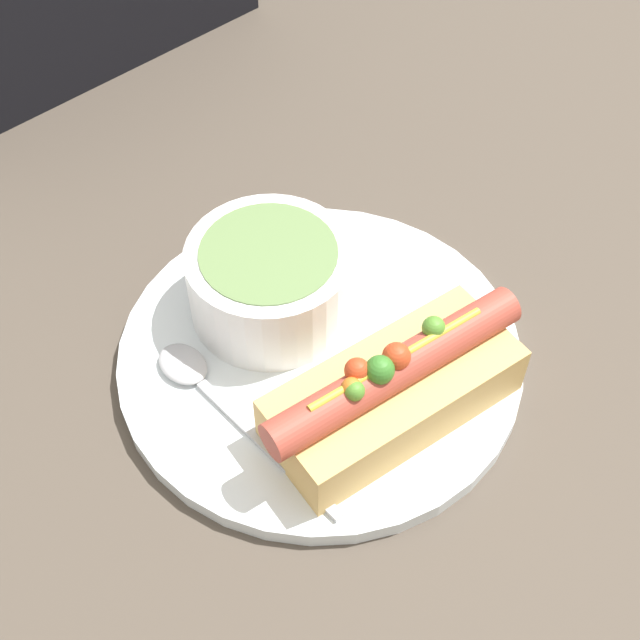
{
  "coord_description": "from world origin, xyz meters",
  "views": [
    {
      "loc": [
        -0.25,
        -0.27,
        0.49
      ],
      "look_at": [
        0.0,
        0.0,
        0.04
      ],
      "focal_mm": 50.0,
      "sensor_mm": 36.0,
      "label": 1
    }
  ],
  "objects": [
    {
      "name": "ground_plane",
      "position": [
        0.0,
        0.0,
        0.0
      ],
      "size": [
        4.0,
        4.0,
        0.0
      ],
      "primitive_type": "plane",
      "color": "#4C4238"
    },
    {
      "name": "dinner_plate",
      "position": [
        0.0,
        0.0,
        0.01
      ],
      "size": [
        0.27,
        0.27,
        0.01
      ],
      "color": "white",
      "rests_on": "ground_plane"
    },
    {
      "name": "spoon",
      "position": [
        -0.08,
        0.03,
        0.02
      ],
      "size": [
        0.03,
        0.17,
        0.01
      ],
      "rotation": [
        0.0,
        0.0,
        1.58
      ],
      "color": "#B7B7BC",
      "rests_on": "dinner_plate"
    },
    {
      "name": "soup_bowl",
      "position": [
        -0.0,
        0.05,
        0.04
      ],
      "size": [
        0.11,
        0.11,
        0.06
      ],
      "color": "white",
      "rests_on": "dinner_plate"
    },
    {
      "name": "hot_dog",
      "position": [
        0.0,
        -0.07,
        0.04
      ],
      "size": [
        0.18,
        0.09,
        0.07
      ],
      "rotation": [
        0.0,
        0.0,
        -0.14
      ],
      "color": "#DBAD60",
      "rests_on": "dinner_plate"
    }
  ]
}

